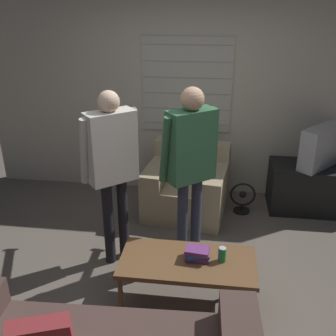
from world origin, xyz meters
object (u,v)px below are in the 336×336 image
(soda_can, at_px, (222,254))
(floor_fan, at_px, (242,198))
(tv, at_px, (322,147))
(person_left_standing, at_px, (112,158))
(coffee_table, at_px, (188,265))
(book_stack, at_px, (197,254))
(armchair_beige, at_px, (187,187))
(spare_remote, at_px, (200,250))
(person_right_standing, at_px, (190,156))

(soda_can, relative_size, floor_fan, 0.33)
(tv, bearing_deg, person_left_standing, -17.45)
(coffee_table, bearing_deg, book_stack, 21.15)
(book_stack, bearing_deg, floor_fan, 74.34)
(book_stack, height_order, floor_fan, book_stack)
(coffee_table, relative_size, soda_can, 8.79)
(floor_fan, bearing_deg, coffee_table, -107.77)
(armchair_beige, bearing_deg, person_left_standing, 67.33)
(spare_remote, height_order, floor_fan, spare_remote)
(person_right_standing, height_order, spare_remote, person_right_standing)
(soda_can, bearing_deg, armchair_beige, 104.43)
(coffee_table, bearing_deg, soda_can, 5.83)
(person_left_standing, xyz_separation_m, person_right_standing, (0.70, 0.10, 0.02))
(tv, height_order, person_left_standing, person_left_standing)
(person_right_standing, relative_size, book_stack, 8.51)
(tv, relative_size, floor_fan, 1.63)
(tv, distance_m, soda_can, 2.16)
(soda_can, height_order, floor_fan, soda_can)
(armchair_beige, height_order, floor_fan, armchair_beige)
(book_stack, xyz_separation_m, spare_remote, (0.01, 0.11, -0.04))
(coffee_table, bearing_deg, person_left_standing, 142.94)
(armchair_beige, distance_m, coffee_table, 1.63)
(armchair_beige, xyz_separation_m, book_stack, (0.21, -1.59, 0.19))
(person_left_standing, xyz_separation_m, floor_fan, (1.28, 1.10, -0.90))
(person_right_standing, distance_m, book_stack, 0.88)
(person_right_standing, relative_size, spare_remote, 13.17)
(armchair_beige, height_order, person_right_standing, person_right_standing)
(soda_can, xyz_separation_m, spare_remote, (-0.19, 0.11, -0.05))
(armchair_beige, distance_m, soda_can, 1.66)
(armchair_beige, bearing_deg, coffee_table, 102.19)
(tv, xyz_separation_m, person_left_standing, (-2.15, -1.29, 0.27))
(armchair_beige, relative_size, floor_fan, 2.66)
(soda_can, bearing_deg, spare_remote, 149.58)
(coffee_table, xyz_separation_m, spare_remote, (0.09, 0.14, 0.06))
(armchair_beige, xyz_separation_m, soda_can, (0.41, -1.60, 0.20))
(soda_can, distance_m, spare_remote, 0.22)
(tv, bearing_deg, floor_fan, -36.18)
(tv, bearing_deg, person_right_standing, -8.90)
(person_left_standing, bearing_deg, book_stack, -73.33)
(tv, bearing_deg, soda_can, 9.96)
(person_left_standing, distance_m, person_right_standing, 0.71)
(floor_fan, bearing_deg, spare_remote, -106.21)
(person_right_standing, bearing_deg, floor_fan, 21.80)
(tv, height_order, soda_can, tv)
(person_left_standing, height_order, spare_remote, person_left_standing)
(person_right_standing, distance_m, spare_remote, 0.83)
(floor_fan, bearing_deg, person_left_standing, -139.40)
(spare_remote, bearing_deg, book_stack, -129.57)
(coffee_table, bearing_deg, armchair_beige, 94.77)
(floor_fan, bearing_deg, soda_can, -98.98)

